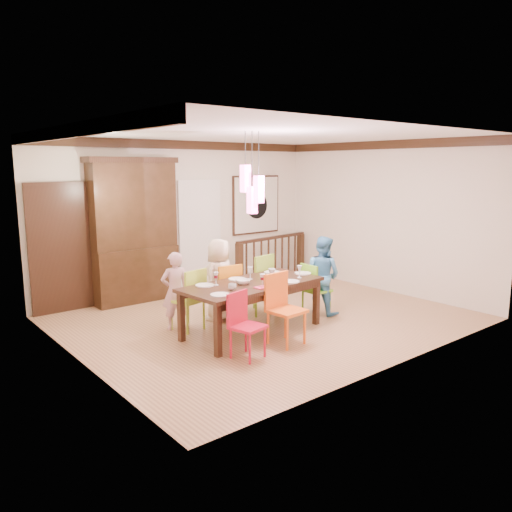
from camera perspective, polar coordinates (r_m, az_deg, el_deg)
floor at (r=8.14m, az=1.15°, el=-7.07°), size 6.00×6.00×0.00m
ceiling at (r=7.79m, az=1.23°, el=13.75°), size 6.00×6.00×0.00m
wall_back at (r=9.86m, az=-8.29°, el=4.47°), size 6.00×0.00×6.00m
wall_left at (r=6.34m, az=-19.97°, el=0.80°), size 0.00×5.00×5.00m
wall_right at (r=10.03m, az=14.41°, el=4.35°), size 0.00×5.00×5.00m
crown_molding at (r=7.78m, az=1.22°, el=13.16°), size 6.00×5.00×0.16m
panel_door at (r=8.88m, az=-21.43°, el=0.64°), size 1.04×0.07×2.24m
white_doorway at (r=10.06m, az=-6.41°, el=2.33°), size 0.97×0.05×2.22m
painting at (r=10.85m, az=0.02°, el=5.88°), size 1.25×0.06×1.25m
pendant_cluster at (r=7.08m, az=-0.45°, el=7.68°), size 0.27×0.21×1.14m
dining_table at (r=7.28m, az=-0.44°, el=-3.71°), size 2.19×1.13×0.75m
chair_far_left at (r=7.51m, az=-7.87°, el=-4.41°), size 0.50×0.50×0.94m
chair_far_mid at (r=7.94m, az=-3.59°, el=-3.62°), size 0.46×0.46×0.91m
chair_far_right at (r=8.27m, az=-0.12°, el=-2.68°), size 0.52×0.52×1.00m
chair_near_left at (r=6.37m, az=-0.95°, el=-7.47°), size 0.46×0.46×0.85m
chair_near_mid at (r=6.84m, az=3.52°, el=-5.58°), size 0.48×0.48×0.98m
chair_end_right at (r=8.25m, az=6.93°, el=-3.37°), size 0.41×0.41×0.86m
china_hutch at (r=9.16m, az=-13.76°, el=2.85°), size 1.64×0.46×2.58m
balustrade at (r=10.61m, az=1.83°, el=-0.21°), size 2.08×0.34×0.96m
person_far_left at (r=7.55m, az=-9.25°, el=-3.95°), size 0.47×0.35×1.18m
person_far_mid at (r=7.91m, az=-4.20°, el=-2.73°), size 0.74×0.60×1.30m
person_end_right at (r=8.31m, az=7.60°, el=-2.17°), size 0.60×0.71×1.30m
serving_bowl at (r=7.34m, az=2.28°, el=-2.65°), size 0.37×0.37×0.07m
small_bowl at (r=7.18m, az=-1.50°, el=-2.97°), size 0.21×0.21×0.07m
cup_left at (r=6.84m, az=-2.73°, el=-3.54°), size 0.11×0.11×0.09m
cup_right at (r=7.75m, az=1.83°, el=-1.83°), size 0.15×0.15×0.10m
plate_far_left at (r=7.12m, az=-5.89°, el=-3.34°), size 0.26×0.26×0.01m
plate_far_mid at (r=7.47m, az=-2.17°, el=-2.65°), size 0.26×0.26×0.01m
plate_far_right at (r=7.95m, az=1.86°, el=-1.86°), size 0.26×0.26×0.01m
plate_near_left at (r=6.58m, az=-4.14°, el=-4.43°), size 0.26×0.26×0.01m
plate_near_mid at (r=7.33m, az=3.98°, el=-2.92°), size 0.26×0.26×0.01m
plate_end_right at (r=7.90m, az=5.37°, el=-1.97°), size 0.26×0.26×0.01m
wine_glass_a at (r=7.12m, az=-4.59°, el=-2.60°), size 0.08×0.08×0.19m
wine_glass_b at (r=7.46m, az=-0.67°, el=-1.97°), size 0.08×0.08×0.19m
wine_glass_c at (r=6.97m, az=0.73°, el=-2.83°), size 0.08×0.08×0.19m
wine_glass_d at (r=7.60m, az=4.99°, el=-1.79°), size 0.08×0.08×0.19m
napkin at (r=6.96m, az=0.63°, el=-3.60°), size 0.18×0.14×0.01m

